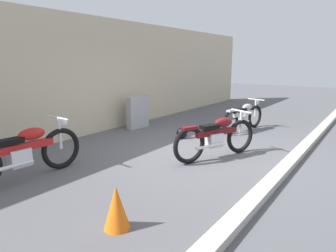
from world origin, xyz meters
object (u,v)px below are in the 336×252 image
(stone_marker, at_px, (138,112))
(motorcycle_maroon, at_px, (217,136))
(motorcycle_silver, at_px, (244,116))
(helmet, at_px, (182,133))
(motorcycle_red, at_px, (24,153))
(traffic_cone, at_px, (116,207))

(stone_marker, bearing_deg, motorcycle_maroon, -110.18)
(motorcycle_maroon, relative_size, motorcycle_silver, 1.03)
(motorcycle_maroon, bearing_deg, motorcycle_silver, 32.79)
(helmet, height_order, motorcycle_red, motorcycle_red)
(motorcycle_maroon, xyz_separation_m, motorcycle_silver, (2.70, 0.48, -0.04))
(traffic_cone, bearing_deg, motorcycle_red, 85.53)
(traffic_cone, distance_m, motorcycle_silver, 5.92)
(helmet, distance_m, motorcycle_silver, 2.05)
(traffic_cone, height_order, motorcycle_maroon, motorcycle_maroon)
(helmet, xyz_separation_m, traffic_cone, (-4.08, -1.71, 0.13))
(traffic_cone, xyz_separation_m, motorcycle_red, (0.19, 2.38, 0.20))
(stone_marker, height_order, motorcycle_silver, stone_marker)
(helmet, height_order, motorcycle_silver, motorcycle_silver)
(stone_marker, xyz_separation_m, helmet, (-0.27, -1.77, -0.33))
(stone_marker, xyz_separation_m, motorcycle_red, (-4.17, -1.10, 0.00))
(traffic_cone, bearing_deg, stone_marker, 38.63)
(stone_marker, relative_size, motorcycle_silver, 0.49)
(helmet, relative_size, traffic_cone, 0.53)
(stone_marker, xyz_separation_m, traffic_cone, (-4.36, -3.48, -0.20))
(traffic_cone, bearing_deg, motorcycle_maroon, 4.57)
(traffic_cone, height_order, motorcycle_silver, motorcycle_silver)
(helmet, relative_size, motorcycle_silver, 0.15)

